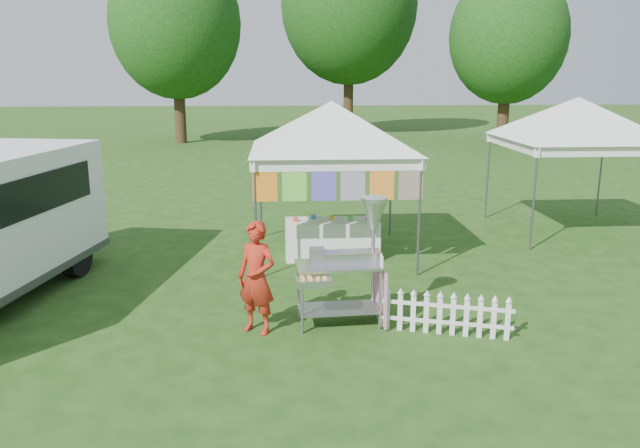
{
  "coord_description": "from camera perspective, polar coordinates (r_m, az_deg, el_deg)",
  "views": [
    {
      "loc": [
        -0.99,
        -8.36,
        3.53
      ],
      "look_at": [
        -0.35,
        1.55,
        1.1
      ],
      "focal_mm": 35.0,
      "sensor_mm": 36.0,
      "label": 1
    }
  ],
  "objects": [
    {
      "name": "tree_mid",
      "position": [
        36.75,
        2.7,
        19.35
      ],
      "size": [
        7.6,
        7.6,
        11.52
      ],
      "color": "#332012",
      "rests_on": "ground"
    },
    {
      "name": "vendor",
      "position": [
        8.59,
        -5.81,
        -4.92
      ],
      "size": [
        0.69,
        0.62,
        1.58
      ],
      "primitive_type": "imported",
      "rotation": [
        0.0,
        0.0,
        -0.54
      ],
      "color": "#B12515",
      "rests_on": "ground"
    },
    {
      "name": "donut_cart",
      "position": [
        8.72,
        3.01,
        -2.56
      ],
      "size": [
        1.31,
        0.98,
        1.84
      ],
      "rotation": [
        0.0,
        0.0,
        0.07
      ],
      "color": "gray",
      "rests_on": "ground"
    },
    {
      "name": "display_table",
      "position": [
        12.1,
        1.1,
        -1.37
      ],
      "size": [
        1.8,
        0.7,
        0.75
      ],
      "primitive_type": "cube",
      "color": "white",
      "rests_on": "ground"
    },
    {
      "name": "picket_fence",
      "position": [
        8.79,
        11.46,
        -8.17
      ],
      "size": [
        1.73,
        0.54,
        0.56
      ],
      "rotation": [
        0.0,
        0.0,
        -0.29
      ],
      "color": "white",
      "rests_on": "ground"
    },
    {
      "name": "tree_left",
      "position": [
        32.82,
        -13.08,
        17.42
      ],
      "size": [
        6.4,
        6.4,
        9.53
      ],
      "color": "#332012",
      "rests_on": "ground"
    },
    {
      "name": "ground",
      "position": [
        9.12,
        2.85,
        -9.02
      ],
      "size": [
        120.0,
        120.0,
        0.0
      ],
      "primitive_type": "plane",
      "color": "#1E4213",
      "rests_on": "ground"
    },
    {
      "name": "canopy_right",
      "position": [
        14.86,
        22.61,
        10.64
      ],
      "size": [
        4.24,
        4.24,
        3.45
      ],
      "color": "#59595E",
      "rests_on": "ground"
    },
    {
      "name": "tree_right",
      "position": [
        32.33,
        16.86,
        16.1
      ],
      "size": [
        5.6,
        5.6,
        8.42
      ],
      "color": "#332012",
      "rests_on": "ground"
    },
    {
      "name": "canopy_main",
      "position": [
        11.91,
        1.09,
        11.13
      ],
      "size": [
        4.24,
        4.24,
        3.45
      ],
      "color": "#59595E",
      "rests_on": "ground"
    }
  ]
}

